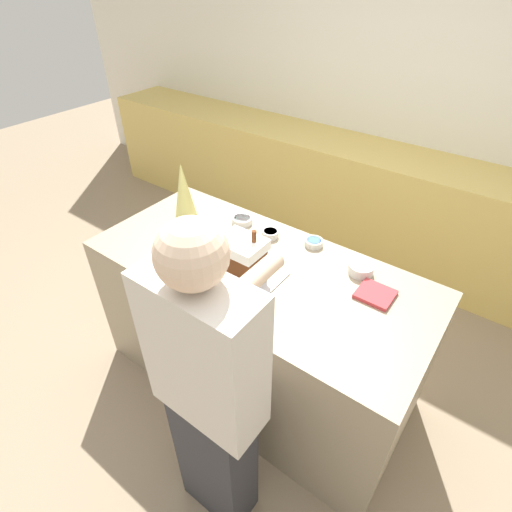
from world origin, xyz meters
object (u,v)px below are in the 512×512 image
Objects in this scene: candy_bowl_front_corner at (242,220)px; person at (210,398)px; decorative_tree at (184,192)px; candy_bowl_near_tray_right at (270,233)px; cookbook at (375,294)px; candy_bowl_near_tray_left at (314,242)px; candy_bowl_behind_tray at (361,268)px; baking_tray at (242,274)px; gingerbread_house at (242,257)px.

candy_bowl_front_corner is 0.07× the size of person.
decorative_tree is at bearing -154.18° from candy_bowl_front_corner.
decorative_tree reaches higher than candy_bowl_near_tray_right.
cookbook is at bearing 70.83° from person.
candy_bowl_behind_tray is at bearing -12.37° from candy_bowl_near_tray_left.
baking_tray is at bearing -141.96° from candy_bowl_behind_tray.
person is at bearing -62.61° from baking_tray.
decorative_tree is 2.79× the size of candy_bowl_behind_tray.
candy_bowl_front_corner is at bearing 121.88° from person.
gingerbread_house is 2.17× the size of candy_bowl_front_corner.
candy_bowl_near_tray_right is at bearing 102.48° from baking_tray.
candy_bowl_behind_tray is at bearing 80.31° from person.
decorative_tree is at bearing -166.03° from candy_bowl_near_tray_right.
baking_tray is 0.23× the size of person.
candy_bowl_near_tray_left is (0.16, 0.44, 0.02)m from baking_tray.
candy_bowl_near_tray_right is 0.69m from cookbook.
decorative_tree reaches higher than candy_bowl_behind_tray.
gingerbread_house is 1.58× the size of cookbook.
candy_bowl_behind_tray is 0.18m from cookbook.
candy_bowl_near_tray_right is at bearing 13.97° from decorative_tree.
candy_bowl_behind_tray is (0.47, 0.37, 0.02)m from baking_tray.
candy_bowl_behind_tray reaches higher than candy_bowl_near_tray_left.
person reaches higher than candy_bowl_behind_tray.
candy_bowl_behind_tray is 1.33× the size of candy_bowl_near_tray_right.
cookbook is (0.13, -0.12, -0.02)m from candy_bowl_behind_tray.
cookbook is at bearing -9.16° from candy_bowl_near_tray_right.
gingerbread_house is 0.48m from candy_bowl_near_tray_left.
candy_bowl_near_tray_right is 1.04m from person.
gingerbread_house reaches higher than candy_bowl_behind_tray.
candy_bowl_near_tray_right and candy_bowl_front_corner have the same top height.
gingerbread_house is 0.74× the size of decorative_tree.
gingerbread_house reaches higher than candy_bowl_near_tray_left.
baking_tray is 2.32× the size of cookbook.
decorative_tree is 0.82m from candy_bowl_near_tray_left.
decorative_tree is 1.26m from person.
candy_bowl_near_tray_right is 0.78× the size of candy_bowl_front_corner.
gingerbread_house is at bearing -20.50° from decorative_tree.
decorative_tree is 0.38m from candy_bowl_front_corner.
decorative_tree reaches higher than baking_tray.
baking_tray is 3.19× the size of candy_bowl_front_corner.
candy_bowl_near_tray_right reaches higher than candy_bowl_near_tray_left.
cookbook reaches higher than baking_tray.
candy_bowl_near_tray_right is at bearing -5.08° from candy_bowl_front_corner.
candy_bowl_behind_tray is at bearing -0.91° from candy_bowl_front_corner.
decorative_tree is 3.72× the size of candy_bowl_near_tray_right.
baking_tray is 1.09× the size of decorative_tree.
baking_tray is 0.11m from gingerbread_house.
gingerbread_house is at bearing -141.95° from candy_bowl_behind_tray.
candy_bowl_near_tray_left is at bearing 15.05° from decorative_tree.
candy_bowl_behind_tray reaches higher than candy_bowl_front_corner.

